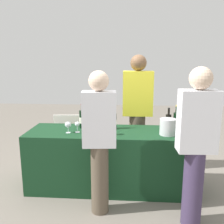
{
  "coord_description": "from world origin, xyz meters",
  "views": [
    {
      "loc": [
        0.22,
        -3.01,
        1.67
      ],
      "look_at": [
        0.0,
        0.0,
        1.02
      ],
      "focal_mm": 39.48,
      "sensor_mm": 36.0,
      "label": 1
    }
  ],
  "objects": [
    {
      "name": "wine_bottle_2",
      "position": [
        0.71,
        0.07,
        0.88
      ],
      "size": [
        0.07,
        0.07,
        0.3
      ],
      "color": "black",
      "rests_on": "tasting_table"
    },
    {
      "name": "wine_bottle_0",
      "position": [
        -0.41,
        0.13,
        0.89
      ],
      "size": [
        0.08,
        0.08,
        0.33
      ],
      "color": "black",
      "rests_on": "tasting_table"
    },
    {
      "name": "wine_glass_3",
      "position": [
        0.63,
        -0.12,
        0.86
      ],
      "size": [
        0.06,
        0.06,
        0.12
      ],
      "color": "silver",
      "rests_on": "tasting_table"
    },
    {
      "name": "guest_1",
      "position": [
        0.87,
        -0.7,
        0.88
      ],
      "size": [
        0.37,
        0.22,
        1.6
      ],
      "rotation": [
        0.0,
        0.0,
        0.05
      ],
      "color": "#3F3351",
      "rests_on": "ground_plane"
    },
    {
      "name": "tasting_table",
      "position": [
        0.0,
        0.0,
        0.38
      ],
      "size": [
        2.15,
        0.67,
        0.77
      ],
      "primitive_type": "cube",
      "color": "#14381E",
      "rests_on": "ground_plane"
    },
    {
      "name": "ice_bucket",
      "position": [
        0.68,
        -0.1,
        0.87
      ],
      "size": [
        0.19,
        0.19,
        0.2
      ],
      "primitive_type": "cylinder",
      "color": "silver",
      "rests_on": "tasting_table"
    },
    {
      "name": "wine_bottle_3",
      "position": [
        0.81,
        0.08,
        0.89
      ],
      "size": [
        0.07,
        0.07,
        0.33
      ],
      "color": "black",
      "rests_on": "tasting_table"
    },
    {
      "name": "server_pouring",
      "position": [
        0.34,
        0.58,
        0.94
      ],
      "size": [
        0.43,
        0.24,
        1.73
      ],
      "rotation": [
        0.0,
        0.0,
        3.14
      ],
      "color": "brown",
      "rests_on": "ground_plane"
    },
    {
      "name": "wine_glass_2",
      "position": [
        -0.0,
        -0.16,
        0.88
      ],
      "size": [
        0.07,
        0.07,
        0.15
      ],
      "color": "silver",
      "rests_on": "tasting_table"
    },
    {
      "name": "ground_plane",
      "position": [
        0.0,
        0.0,
        0.0
      ],
      "size": [
        12.0,
        12.0,
        0.0
      ],
      "primitive_type": "plane",
      "color": "slate"
    },
    {
      "name": "wine_glass_0",
      "position": [
        -0.54,
        -0.11,
        0.87
      ],
      "size": [
        0.08,
        0.08,
        0.14
      ],
      "color": "silver",
      "rests_on": "tasting_table"
    },
    {
      "name": "wine_bottle_1",
      "position": [
        0.02,
        0.12,
        0.87
      ],
      "size": [
        0.07,
        0.07,
        0.29
      ],
      "color": "black",
      "rests_on": "tasting_table"
    },
    {
      "name": "wine_glass_1",
      "position": [
        -0.43,
        -0.08,
        0.87
      ],
      "size": [
        0.06,
        0.06,
        0.14
      ],
      "color": "silver",
      "rests_on": "tasting_table"
    },
    {
      "name": "menu_board",
      "position": [
        -0.85,
        1.05,
        0.37
      ],
      "size": [
        0.49,
        0.07,
        0.73
      ],
      "primitive_type": "cube",
      "rotation": [
        0.0,
        0.0,
        0.09
      ],
      "color": "white",
      "rests_on": "ground_plane"
    },
    {
      "name": "guest_0",
      "position": [
        -0.09,
        -0.55,
        0.86
      ],
      "size": [
        0.36,
        0.22,
        1.56
      ],
      "rotation": [
        0.0,
        0.0,
        0.1
      ],
      "color": "brown",
      "rests_on": "ground_plane"
    }
  ]
}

